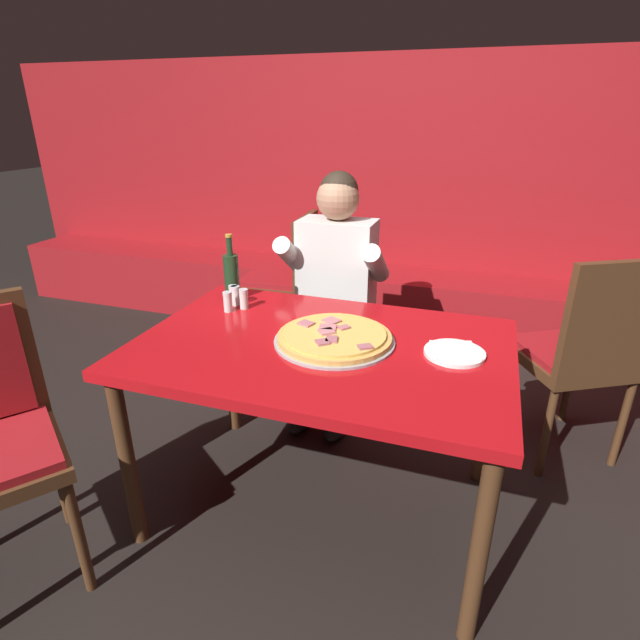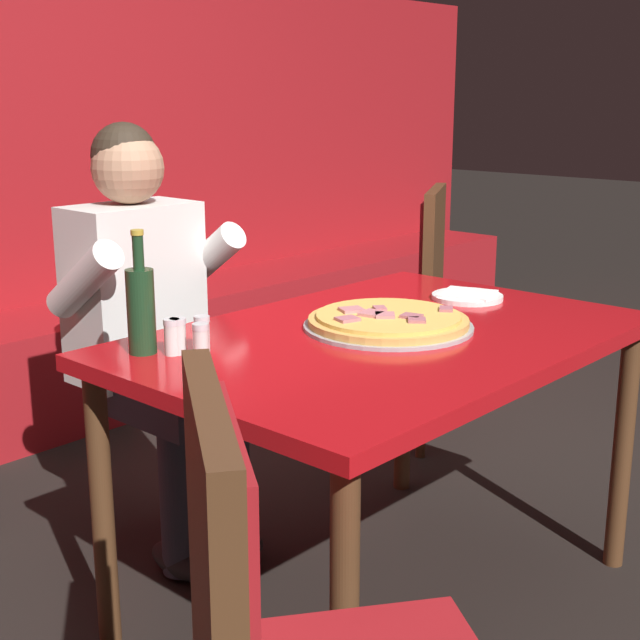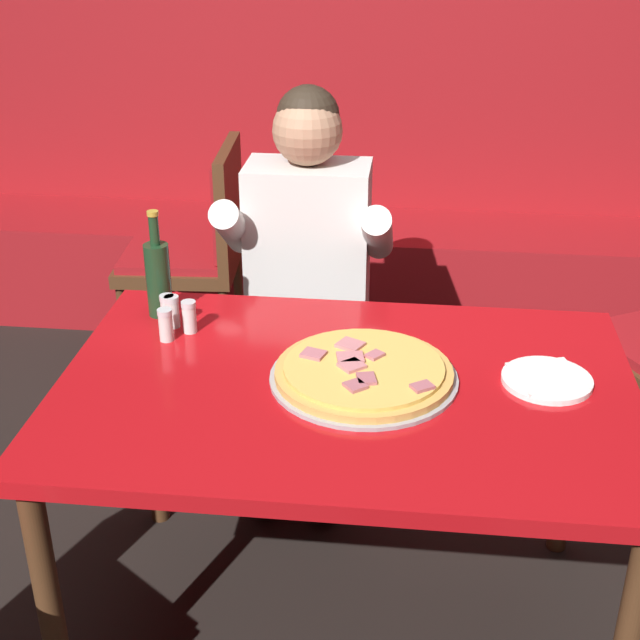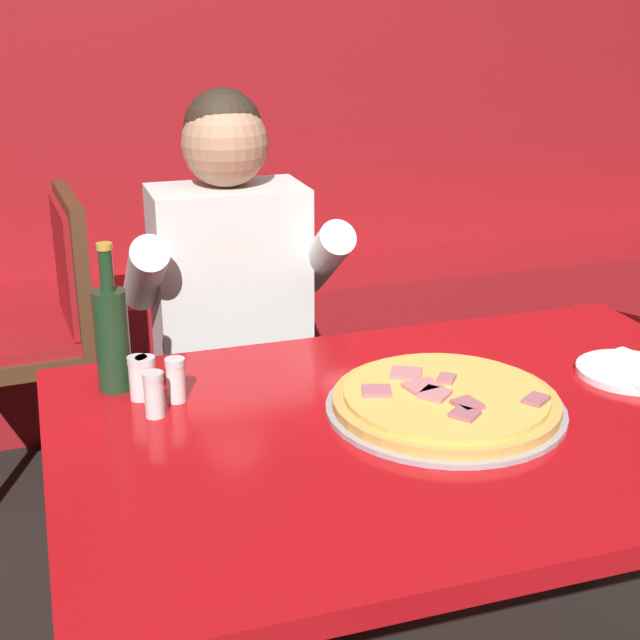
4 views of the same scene
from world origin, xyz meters
TOP-DOWN VIEW (x-y plane):
  - ground_plane at (0.00, 0.00)m, footprint 24.00×24.00m
  - booth_bench at (0.00, 1.86)m, footprint 6.46×0.48m
  - main_dining_table at (0.00, 0.00)m, footprint 1.35×0.90m
  - pizza at (0.04, 0.02)m, footprint 0.44×0.44m
  - plate_white_paper at (0.46, 0.06)m, footprint 0.21×0.21m
  - beer_bottle at (-0.53, 0.31)m, footprint 0.07×0.07m
  - shaker_red_pepper_flakes at (-0.47, 0.24)m, footprint 0.04×0.04m
  - shaker_parmesan at (-0.49, 0.25)m, footprint 0.04×0.04m
  - shaker_black_pepper at (-0.47, 0.17)m, footprint 0.04×0.04m
  - shaker_oregano at (-0.42, 0.22)m, footprint 0.04×0.04m
  - diner_seated_blue_shirt at (-0.19, 0.72)m, footprint 0.53×0.53m
  - dining_chair_near_right at (0.99, 0.69)m, footprint 0.60×0.60m

SIDE VIEW (x-z plane):
  - ground_plane at x=0.00m, z-range 0.00..0.00m
  - booth_bench at x=0.00m, z-range 0.00..0.46m
  - dining_chair_near_right at x=0.99m, z-range 0.08..1.09m
  - main_dining_table at x=0.00m, z-range 0.30..1.06m
  - diner_seated_blue_shirt at x=-0.19m, z-range 0.07..1.34m
  - plate_white_paper at x=0.46m, z-range 0.76..0.78m
  - pizza at x=0.04m, z-range 0.76..0.80m
  - shaker_red_pepper_flakes at x=-0.47m, z-range 0.76..0.84m
  - shaker_parmesan at x=-0.49m, z-range 0.76..0.84m
  - shaker_black_pepper at x=-0.47m, z-range 0.76..0.84m
  - shaker_oregano at x=-0.42m, z-range 0.76..0.84m
  - beer_bottle at x=-0.53m, z-range 0.73..1.02m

